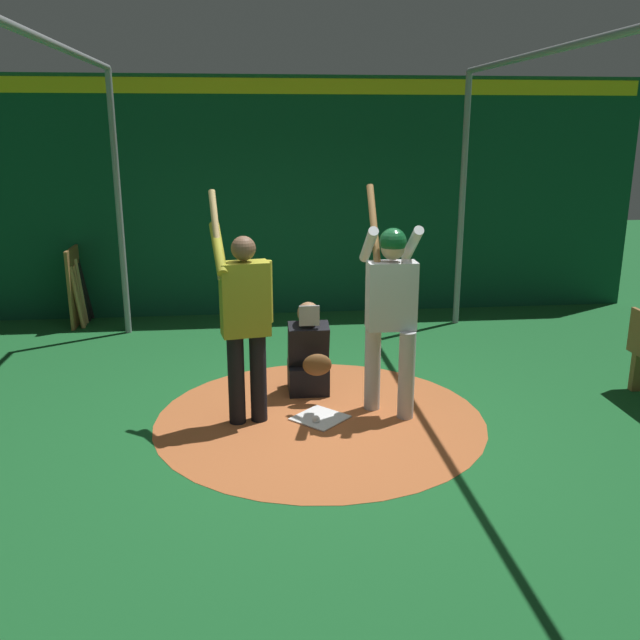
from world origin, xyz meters
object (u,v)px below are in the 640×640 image
bat_rack (79,286)px  baseball_0 (316,419)px  visitor (245,317)px  catcher (309,358)px  batter (391,303)px  home_plate (320,418)px

bat_rack → baseball_0: (3.74, 2.88, -0.45)m
visitor → bat_rack: bearing=-157.8°
catcher → baseball_0: bearing=-0.5°
batter → baseball_0: size_ratio=28.27×
visitor → baseball_0: size_ratio=27.98×
home_plate → catcher: 0.75m
bat_rack → baseball_0: size_ratio=14.20×
visitor → catcher: bearing=125.6°
bat_rack → baseball_0: bat_rack is taller
batter → catcher: batter is taller
home_plate → batter: size_ratio=0.20×
home_plate → catcher: size_ratio=0.44×
bat_rack → baseball_0: bearing=37.6°
batter → visitor: 1.32m
home_plate → bat_rack: size_ratio=0.40×
home_plate → baseball_0: 0.11m
home_plate → baseball_0: (0.10, -0.05, 0.03)m
catcher → batter: bearing=50.4°
home_plate → bat_rack: bearing=-141.2°
batter → catcher: 1.13m
batter → baseball_0: batter is taller
home_plate → visitor: (-0.03, -0.66, 0.98)m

